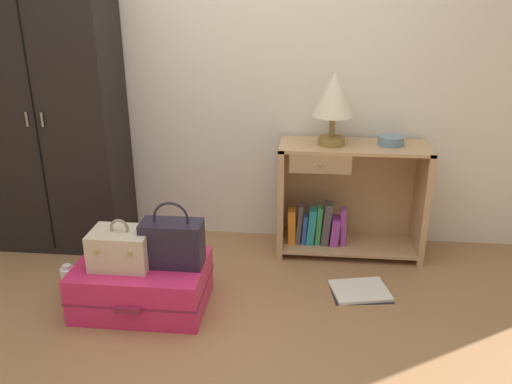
{
  "coord_description": "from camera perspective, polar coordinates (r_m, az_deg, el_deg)",
  "views": [
    {
      "loc": [
        0.47,
        -2.05,
        1.69
      ],
      "look_at": [
        0.17,
        0.89,
        0.55
      ],
      "focal_mm": 36.54,
      "sensor_mm": 36.0,
      "label": 1
    }
  ],
  "objects": [
    {
      "name": "open_book_on_floor",
      "position": [
        3.24,
        11.32,
        -10.56
      ],
      "size": [
        0.38,
        0.33,
        0.02
      ],
      "color": "white",
      "rests_on": "ground_plane"
    },
    {
      "name": "table_lamp",
      "position": [
        3.34,
        8.5,
        10.18
      ],
      "size": [
        0.27,
        0.27,
        0.46
      ],
      "color": "olive",
      "rests_on": "bookshelf"
    },
    {
      "name": "train_case",
      "position": [
        2.96,
        -14.53,
        -5.95
      ],
      "size": [
        0.32,
        0.24,
        0.28
      ],
      "color": "beige",
      "rests_on": "suitcase_large"
    },
    {
      "name": "wardrobe",
      "position": [
        3.74,
        -21.43,
        8.22
      ],
      "size": [
        0.88,
        0.47,
        1.89
      ],
      "color": "black",
      "rests_on": "ground_plane"
    },
    {
      "name": "bowl",
      "position": [
        3.47,
        14.54,
        5.47
      ],
      "size": [
        0.16,
        0.16,
        0.06
      ],
      "primitive_type": "cylinder",
      "color": "slate",
      "rests_on": "bookshelf"
    },
    {
      "name": "suitcase_large",
      "position": [
        3.07,
        -12.32,
        -9.86
      ],
      "size": [
        0.73,
        0.52,
        0.27
      ],
      "color": "#DB2860",
      "rests_on": "ground_plane"
    },
    {
      "name": "ground_plane",
      "position": [
        2.7,
        -5.78,
        -17.79
      ],
      "size": [
        9.0,
        9.0,
        0.0
      ],
      "primitive_type": "plane",
      "color": "#9E7047"
    },
    {
      "name": "bookshelf",
      "position": [
        3.57,
        9.69,
        -0.83
      ],
      "size": [
        0.96,
        0.39,
        0.77
      ],
      "color": "tan",
      "rests_on": "ground_plane"
    },
    {
      "name": "handbag",
      "position": [
        2.9,
        -9.14,
        -5.48
      ],
      "size": [
        0.33,
        0.17,
        0.37
      ],
      "color": "#231E2D",
      "rests_on": "suitcase_large"
    },
    {
      "name": "back_wall",
      "position": [
        3.6,
        -1.79,
        14.9
      ],
      "size": [
        6.4,
        0.1,
        2.6
      ],
      "primitive_type": "cube",
      "color": "silver",
      "rests_on": "ground_plane"
    },
    {
      "name": "bottle",
      "position": [
        3.29,
        -19.8,
        -9.25
      ],
      "size": [
        0.08,
        0.08,
        0.21
      ],
      "color": "white",
      "rests_on": "ground_plane"
    }
  ]
}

